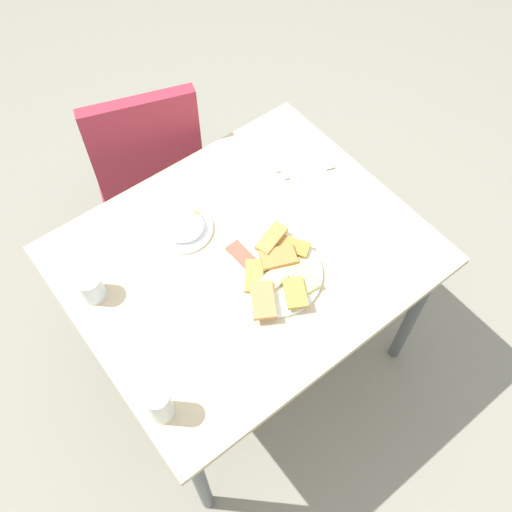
# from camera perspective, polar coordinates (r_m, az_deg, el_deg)

# --- Properties ---
(ground_plane) EXTENTS (6.00, 6.00, 0.00)m
(ground_plane) POSITION_cam_1_polar(r_m,az_deg,el_deg) (2.41, -0.82, -9.46)
(ground_plane) COLOR gray
(dining_table) EXTENTS (1.07, 0.89, 0.74)m
(dining_table) POSITION_cam_1_polar(r_m,az_deg,el_deg) (1.82, -1.07, -1.13)
(dining_table) COLOR beige
(dining_table) RESTS_ON ground_plane
(dining_chair) EXTENTS (0.53, 0.53, 0.93)m
(dining_chair) POSITION_cam_1_polar(r_m,az_deg,el_deg) (2.31, -10.91, 9.46)
(dining_chair) COLOR #9A2939
(dining_chair) RESTS_ON ground_plane
(pide_platter) EXTENTS (0.30, 0.32, 0.05)m
(pide_platter) POSITION_cam_1_polar(r_m,az_deg,el_deg) (1.70, 1.84, -1.60)
(pide_platter) COLOR white
(pide_platter) RESTS_ON dining_table
(salad_plate_greens) EXTENTS (0.19, 0.19, 0.05)m
(salad_plate_greens) POSITION_cam_1_polar(r_m,az_deg,el_deg) (1.80, -7.42, 3.01)
(salad_plate_greens) COLOR white
(salad_plate_greens) RESTS_ON dining_table
(soda_can) EXTENTS (0.09, 0.09, 0.12)m
(soda_can) POSITION_cam_1_polar(r_m,az_deg,el_deg) (1.50, -9.69, -14.55)
(soda_can) COLOR silver
(soda_can) RESTS_ON dining_table
(drinking_glass) EXTENTS (0.08, 0.08, 0.09)m
(drinking_glass) POSITION_cam_1_polar(r_m,az_deg,el_deg) (1.70, -16.33, -2.99)
(drinking_glass) COLOR silver
(drinking_glass) RESTS_ON dining_table
(paper_napkin) EXTENTS (0.17, 0.17, 0.00)m
(paper_napkin) POSITION_cam_1_polar(r_m,az_deg,el_deg) (1.97, 5.03, 8.73)
(paper_napkin) COLOR white
(paper_napkin) RESTS_ON dining_table
(fork) EXTENTS (0.17, 0.08, 0.00)m
(fork) POSITION_cam_1_polar(r_m,az_deg,el_deg) (1.95, 5.39, 8.49)
(fork) COLOR silver
(fork) RESTS_ON paper_napkin
(spoon) EXTENTS (0.18, 0.09, 0.00)m
(spoon) POSITION_cam_1_polar(r_m,az_deg,el_deg) (1.97, 4.70, 9.12)
(spoon) COLOR silver
(spoon) RESTS_ON paper_napkin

